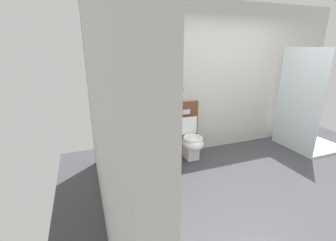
{
  "coord_description": "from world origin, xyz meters",
  "views": [
    {
      "loc": [
        -2.55,
        -2.17,
        1.97
      ],
      "look_at": [
        -1.28,
        1.23,
        0.79
      ],
      "focal_mm": 24.72,
      "sensor_mm": 36.0,
      "label": 1
    }
  ],
  "objects": [
    {
      "name": "soap_dispenser",
      "position": [
        -1.48,
        1.56,
        0.8
      ],
      "size": [
        0.06,
        0.06,
        0.18
      ],
      "color": "white",
      "rests_on": "vanity_sink_left"
    },
    {
      "name": "ground_plane",
      "position": [
        0.0,
        0.0,
        -0.05
      ],
      "size": [
        6.13,
        4.62,
        0.1
      ],
      "primitive_type": "cube",
      "color": "#3D3D42",
      "rests_on": "ground"
    },
    {
      "name": "tap_on_left_sink",
      "position": [
        -1.76,
        1.56,
        0.8
      ],
      "size": [
        0.03,
        0.13,
        0.11
      ],
      "color": "silver",
      "rests_on": "vanity_sink_left"
    },
    {
      "name": "toothbrush_cup",
      "position": [
        -2.04,
        1.55,
        0.78
      ],
      "size": [
        0.07,
        0.07,
        0.2
      ],
      "color": "silver",
      "rests_on": "vanity_sink_left"
    },
    {
      "name": "wall_left",
      "position": [
        -2.4,
        0.0,
        1.36
      ],
      "size": [
        0.12,
        3.42,
        2.73
      ],
      "primitive_type": "cube",
      "color": "beige",
      "rests_on": "ground"
    },
    {
      "name": "vanity_sink_left",
      "position": [
        -1.76,
        1.39,
        0.39
      ],
      "size": [
        0.71,
        0.47,
        0.73
      ],
      "color": "brown",
      "rests_on": "ground"
    },
    {
      "name": "toilet",
      "position": [
        -0.81,
        1.39,
        0.38
      ],
      "size": [
        0.48,
        0.62,
        1.0
      ],
      "color": "brown",
      "rests_on": "ground"
    },
    {
      "name": "shower_tray",
      "position": [
        1.54,
        0.94,
        0.39
      ],
      "size": [
        1.03,
        0.97,
        1.95
      ],
      "color": "white",
      "rests_on": "ground"
    },
    {
      "name": "wall_back",
      "position": [
        -0.01,
        1.65,
        1.36
      ],
      "size": [
        4.93,
        0.27,
        2.73
      ],
      "color": "beige",
      "rests_on": "ground"
    },
    {
      "name": "folded_hand_towel",
      "position": [
        -1.8,
        1.26,
        0.75
      ],
      "size": [
        0.22,
        0.16,
        0.04
      ],
      "primitive_type": "cube",
      "color": "gray",
      "rests_on": "vanity_sink_left"
    },
    {
      "name": "bath_mat",
      "position": [
        -1.76,
        0.81,
        0.01
      ],
      "size": [
        0.68,
        0.44,
        0.01
      ],
      "primitive_type": "cube",
      "color": "slate",
      "rests_on": "ground"
    }
  ]
}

